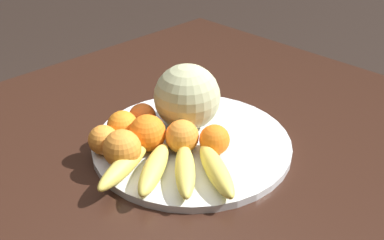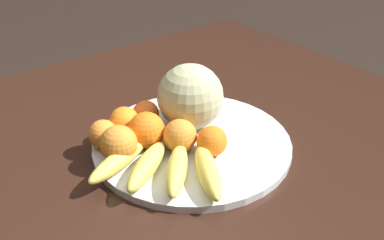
{
  "view_description": "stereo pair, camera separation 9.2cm",
  "coord_description": "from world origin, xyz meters",
  "px_view_note": "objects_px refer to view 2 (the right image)",
  "views": [
    {
      "loc": [
        -0.48,
        -0.58,
        1.32
      ],
      "look_at": [
        0.08,
        -0.02,
        0.84
      ],
      "focal_mm": 42.0,
      "sensor_mm": 36.0,
      "label": 1
    },
    {
      "loc": [
        -0.41,
        -0.64,
        1.32
      ],
      "look_at": [
        0.08,
        -0.02,
        0.84
      ],
      "focal_mm": 42.0,
      "sensor_mm": 36.0,
      "label": 2
    }
  ],
  "objects_px": {
    "orange_front_right": "(180,136)",
    "orange_side_extra": "(103,134)",
    "fruit_bowl": "(192,143)",
    "banana_bunch": "(164,166)",
    "orange_top_small": "(146,114)",
    "orange_mid_center": "(119,144)",
    "kitchen_table": "(159,189)",
    "melon": "(190,97)",
    "orange_front_left": "(124,122)",
    "orange_back_left": "(212,141)",
    "orange_back_right": "(146,130)"
  },
  "relations": [
    {
      "from": "fruit_bowl",
      "to": "banana_bunch",
      "type": "xyz_separation_m",
      "value": [
        -0.11,
        -0.06,
        0.03
      ]
    },
    {
      "from": "kitchen_table",
      "to": "orange_back_left",
      "type": "xyz_separation_m",
      "value": [
        0.08,
        -0.08,
        0.14
      ]
    },
    {
      "from": "melon",
      "to": "orange_front_left",
      "type": "xyz_separation_m",
      "value": [
        -0.14,
        0.05,
        -0.04
      ]
    },
    {
      "from": "kitchen_table",
      "to": "fruit_bowl",
      "type": "distance_m",
      "value": 0.13
    },
    {
      "from": "orange_front_right",
      "to": "orange_back_right",
      "type": "height_order",
      "value": "orange_back_right"
    },
    {
      "from": "kitchen_table",
      "to": "orange_front_right",
      "type": "xyz_separation_m",
      "value": [
        0.04,
        -0.03,
        0.14
      ]
    },
    {
      "from": "melon",
      "to": "orange_mid_center",
      "type": "distance_m",
      "value": 0.19
    },
    {
      "from": "orange_back_left",
      "to": "orange_top_small",
      "type": "relative_size",
      "value": 1.03
    },
    {
      "from": "orange_mid_center",
      "to": "orange_top_small",
      "type": "xyz_separation_m",
      "value": [
        0.11,
        0.08,
        -0.01
      ]
    },
    {
      "from": "orange_side_extra",
      "to": "orange_top_small",
      "type": "bearing_deg",
      "value": 7.93
    },
    {
      "from": "orange_front_right",
      "to": "orange_side_extra",
      "type": "xyz_separation_m",
      "value": [
        -0.12,
        0.11,
        -0.0
      ]
    },
    {
      "from": "banana_bunch",
      "to": "orange_front_left",
      "type": "relative_size",
      "value": 3.9
    },
    {
      "from": "kitchen_table",
      "to": "orange_top_small",
      "type": "xyz_separation_m",
      "value": [
        0.03,
        0.09,
        0.14
      ]
    },
    {
      "from": "orange_back_left",
      "to": "orange_top_small",
      "type": "distance_m",
      "value": 0.18
    },
    {
      "from": "orange_mid_center",
      "to": "orange_back_left",
      "type": "distance_m",
      "value": 0.18
    },
    {
      "from": "orange_top_small",
      "to": "orange_side_extra",
      "type": "bearing_deg",
      "value": -172.07
    },
    {
      "from": "banana_bunch",
      "to": "orange_side_extra",
      "type": "distance_m",
      "value": 0.16
    },
    {
      "from": "kitchen_table",
      "to": "orange_back_left",
      "type": "bearing_deg",
      "value": -46.25
    },
    {
      "from": "orange_mid_center",
      "to": "orange_back_right",
      "type": "bearing_deg",
      "value": 6.7
    },
    {
      "from": "orange_back_right",
      "to": "orange_front_left",
      "type": "bearing_deg",
      "value": 103.31
    },
    {
      "from": "kitchen_table",
      "to": "banana_bunch",
      "type": "relative_size",
      "value": 5.56
    },
    {
      "from": "banana_bunch",
      "to": "orange_top_small",
      "type": "relative_size",
      "value": 4.28
    },
    {
      "from": "orange_front_left",
      "to": "orange_top_small",
      "type": "distance_m",
      "value": 0.06
    },
    {
      "from": "melon",
      "to": "orange_front_right",
      "type": "xyz_separation_m",
      "value": [
        -0.08,
        -0.06,
        -0.04
      ]
    },
    {
      "from": "orange_front_right",
      "to": "banana_bunch",
      "type": "bearing_deg",
      "value": -146.79
    },
    {
      "from": "fruit_bowl",
      "to": "melon",
      "type": "distance_m",
      "value": 0.1
    },
    {
      "from": "melon",
      "to": "banana_bunch",
      "type": "bearing_deg",
      "value": -143.38
    },
    {
      "from": "orange_front_right",
      "to": "kitchen_table",
      "type": "bearing_deg",
      "value": 140.08
    },
    {
      "from": "orange_front_right",
      "to": "orange_mid_center",
      "type": "height_order",
      "value": "orange_mid_center"
    },
    {
      "from": "kitchen_table",
      "to": "orange_side_extra",
      "type": "relative_size",
      "value": 23.59
    },
    {
      "from": "orange_front_right",
      "to": "orange_mid_center",
      "type": "xyz_separation_m",
      "value": [
        -0.11,
        0.05,
        0.0
      ]
    },
    {
      "from": "orange_front_right",
      "to": "orange_back_right",
      "type": "xyz_separation_m",
      "value": [
        -0.04,
        0.05,
        0.0
      ]
    },
    {
      "from": "orange_top_small",
      "to": "orange_front_right",
      "type": "bearing_deg",
      "value": -89.03
    },
    {
      "from": "orange_side_extra",
      "to": "kitchen_table",
      "type": "bearing_deg",
      "value": -43.73
    },
    {
      "from": "kitchen_table",
      "to": "orange_front_left",
      "type": "distance_m",
      "value": 0.17
    },
    {
      "from": "fruit_bowl",
      "to": "orange_side_extra",
      "type": "xyz_separation_m",
      "value": [
        -0.16,
        0.09,
        0.04
      ]
    },
    {
      "from": "orange_side_extra",
      "to": "fruit_bowl",
      "type": "bearing_deg",
      "value": -30.75
    },
    {
      "from": "fruit_bowl",
      "to": "orange_front_left",
      "type": "height_order",
      "value": "orange_front_left"
    },
    {
      "from": "banana_bunch",
      "to": "orange_mid_center",
      "type": "relative_size",
      "value": 3.44
    },
    {
      "from": "orange_back_left",
      "to": "orange_back_right",
      "type": "xyz_separation_m",
      "value": [
        -0.09,
        0.11,
        0.01
      ]
    },
    {
      "from": "kitchen_table",
      "to": "orange_mid_center",
      "type": "relative_size",
      "value": 19.11
    },
    {
      "from": "melon",
      "to": "orange_back_left",
      "type": "bearing_deg",
      "value": -107.04
    },
    {
      "from": "banana_bunch",
      "to": "orange_front_left",
      "type": "xyz_separation_m",
      "value": [
        0.01,
        0.17,
        0.01
      ]
    },
    {
      "from": "orange_front_right",
      "to": "orange_back_left",
      "type": "distance_m",
      "value": 0.07
    },
    {
      "from": "kitchen_table",
      "to": "melon",
      "type": "distance_m",
      "value": 0.21
    },
    {
      "from": "melon",
      "to": "orange_top_small",
      "type": "height_order",
      "value": "melon"
    },
    {
      "from": "orange_front_right",
      "to": "orange_back_left",
      "type": "xyz_separation_m",
      "value": [
        0.04,
        -0.05,
        -0.0
      ]
    },
    {
      "from": "orange_front_right",
      "to": "orange_side_extra",
      "type": "relative_size",
      "value": 1.13
    },
    {
      "from": "fruit_bowl",
      "to": "banana_bunch",
      "type": "height_order",
      "value": "banana_bunch"
    },
    {
      "from": "orange_front_right",
      "to": "orange_back_right",
      "type": "bearing_deg",
      "value": 128.76
    }
  ]
}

